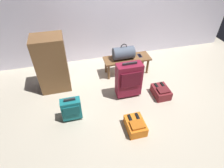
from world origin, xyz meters
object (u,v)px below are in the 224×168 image
bench (127,60)px  cell_phone (140,56)px  backpack_orange (135,125)px  side_cabinet (52,64)px  suitcase_upright_burgundy (129,80)px  suitcase_small_teal (71,109)px  duffel_bag_slate (124,53)px  backpack_maroon (161,92)px

bench → cell_phone: (0.29, 0.01, 0.06)m
backpack_orange → side_cabinet: bearing=130.1°
cell_phone → side_cabinet: bearing=-176.0°
suitcase_upright_burgundy → suitcase_small_teal: bearing=-163.2°
duffel_bag_slate → side_cabinet: (-1.44, -0.12, 0.03)m
bench → side_cabinet: 1.55m
bench → side_cabinet: (-1.53, -0.12, 0.22)m
suitcase_upright_burgundy → backpack_orange: bearing=-99.9°
suitcase_upright_burgundy → side_cabinet: 1.47m
cell_phone → suitcase_small_teal: suitcase_small_teal is taller
suitcase_small_teal → backpack_maroon: (1.70, 0.16, -0.15)m
cell_phone → backpack_orange: bearing=-112.5°
backpack_maroon → duffel_bag_slate: bearing=119.0°
duffel_bag_slate → backpack_orange: bearing=-99.6°
bench → backpack_maroon: (0.41, -0.89, -0.23)m
suitcase_small_teal → backpack_orange: 1.07m
duffel_bag_slate → backpack_orange: (-0.26, -1.52, -0.42)m
cell_phone → backpack_orange: 1.69m
cell_phone → backpack_orange: cell_phone is taller
suitcase_upright_burgundy → cell_phone: bearing=55.9°
duffel_bag_slate → side_cabinet: size_ratio=0.40×
cell_phone → bench: bearing=-177.6°
duffel_bag_slate → suitcase_upright_burgundy: (-0.12, -0.72, -0.13)m
suitcase_upright_burgundy → backpack_orange: size_ratio=1.97×
suitcase_small_teal → side_cabinet: (-0.24, 0.94, 0.31)m
suitcase_upright_burgundy → backpack_orange: (-0.14, -0.80, -0.29)m
cell_phone → side_cabinet: size_ratio=0.13×
bench → side_cabinet: bearing=-175.7°
side_cabinet → bench: bearing=4.3°
bench → backpack_orange: bearing=-102.7°
duffel_bag_slate → cell_phone: size_ratio=3.06×
backpack_orange → suitcase_upright_burgundy: bearing=80.1°
cell_phone → duffel_bag_slate: bearing=-178.1°
duffel_bag_slate → suitcase_upright_burgundy: suitcase_upright_burgundy is taller
bench → suitcase_upright_burgundy: 0.75m
suitcase_upright_burgundy → backpack_orange: 0.86m
cell_phone → suitcase_small_teal: size_ratio=0.31×
suitcase_small_teal → suitcase_upright_burgundy: bearing=16.8°
bench → backpack_orange: bench is taller
bench → suitcase_small_teal: suitcase_small_teal is taller
duffel_bag_slate → suitcase_upright_burgundy: 0.74m
backpack_maroon → side_cabinet: 2.14m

